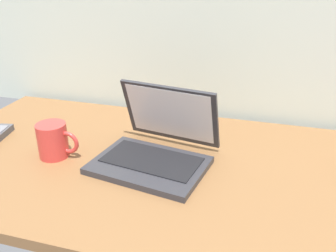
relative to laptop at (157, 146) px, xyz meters
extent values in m
cube|color=brown|center=(0.08, -0.01, -0.06)|extent=(1.60, 0.76, 0.03)
cube|color=#2D2D33|center=(-0.01, -0.05, -0.04)|extent=(0.34, 0.27, 0.02)
cube|color=black|center=(-0.01, -0.03, -0.03)|extent=(0.29, 0.18, 0.00)
cube|color=#2D2D33|center=(0.01, 0.09, 0.07)|extent=(0.31, 0.12, 0.19)
cube|color=white|center=(0.01, 0.09, 0.07)|extent=(0.28, 0.10, 0.17)
cylinder|color=red|center=(-0.30, -0.06, 0.01)|extent=(0.09, 0.09, 0.10)
torus|color=red|center=(-0.25, -0.06, 0.01)|extent=(0.07, 0.01, 0.07)
cylinder|color=brown|center=(-0.30, -0.06, 0.05)|extent=(0.08, 0.08, 0.00)
camera|label=1|loc=(0.28, -0.87, 0.48)|focal=38.23mm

